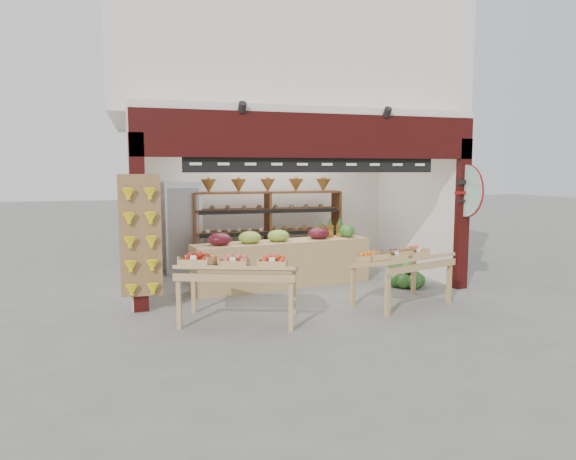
{
  "coord_description": "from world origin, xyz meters",
  "views": [
    {
      "loc": [
        -2.7,
        -8.89,
        2.1
      ],
      "look_at": [
        -0.21,
        -0.2,
        1.05
      ],
      "focal_mm": 32.0,
      "sensor_mm": 36.0,
      "label": 1
    }
  ],
  "objects_px": {
    "back_shelving": "(268,214)",
    "display_table_left": "(232,266)",
    "refrigerator": "(182,227)",
    "cardboard_stack": "(218,268)",
    "mid_counter": "(282,262)",
    "display_table_right": "(398,258)",
    "watermelon_pile": "(406,276)"
  },
  "relations": [
    {
      "from": "back_shelving",
      "to": "display_table_right",
      "type": "xyz_separation_m",
      "value": [
        1.27,
        -3.37,
        -0.44
      ]
    },
    {
      "from": "cardboard_stack",
      "to": "watermelon_pile",
      "type": "relative_size",
      "value": 1.58
    },
    {
      "from": "refrigerator",
      "to": "display_table_left",
      "type": "bearing_deg",
      "value": -85.88
    },
    {
      "from": "cardboard_stack",
      "to": "watermelon_pile",
      "type": "distance_m",
      "value": 3.51
    },
    {
      "from": "back_shelving",
      "to": "refrigerator",
      "type": "bearing_deg",
      "value": 172.11
    },
    {
      "from": "display_table_left",
      "to": "back_shelving",
      "type": "bearing_deg",
      "value": 68.52
    },
    {
      "from": "cardboard_stack",
      "to": "display_table_right",
      "type": "xyz_separation_m",
      "value": [
        2.47,
        -2.46,
        0.48
      ]
    },
    {
      "from": "cardboard_stack",
      "to": "watermelon_pile",
      "type": "xyz_separation_m",
      "value": [
        3.24,
        -1.35,
        -0.08
      ]
    },
    {
      "from": "refrigerator",
      "to": "back_shelving",
      "type": "bearing_deg",
      "value": -9.72
    },
    {
      "from": "back_shelving",
      "to": "display_table_left",
      "type": "relative_size",
      "value": 1.73
    },
    {
      "from": "mid_counter",
      "to": "display_table_left",
      "type": "height_order",
      "value": "mid_counter"
    },
    {
      "from": "cardboard_stack",
      "to": "display_table_left",
      "type": "bearing_deg",
      "value": -93.8
    },
    {
      "from": "refrigerator",
      "to": "cardboard_stack",
      "type": "relative_size",
      "value": 1.72
    },
    {
      "from": "mid_counter",
      "to": "display_table_left",
      "type": "distance_m",
      "value": 2.28
    },
    {
      "from": "refrigerator",
      "to": "mid_counter",
      "type": "bearing_deg",
      "value": -50.31
    },
    {
      "from": "mid_counter",
      "to": "watermelon_pile",
      "type": "xyz_separation_m",
      "value": [
        2.16,
        -0.66,
        -0.27
      ]
    },
    {
      "from": "cardboard_stack",
      "to": "display_table_left",
      "type": "distance_m",
      "value": 2.63
    },
    {
      "from": "back_shelving",
      "to": "watermelon_pile",
      "type": "height_order",
      "value": "back_shelving"
    },
    {
      "from": "cardboard_stack",
      "to": "display_table_left",
      "type": "xyz_separation_m",
      "value": [
        -0.17,
        -2.57,
        0.51
      ]
    },
    {
      "from": "mid_counter",
      "to": "display_table_right",
      "type": "relative_size",
      "value": 1.99
    },
    {
      "from": "refrigerator",
      "to": "watermelon_pile",
      "type": "xyz_separation_m",
      "value": [
        3.8,
        -2.51,
        -0.75
      ]
    },
    {
      "from": "display_table_left",
      "to": "display_table_right",
      "type": "xyz_separation_m",
      "value": [
        2.64,
        0.11,
        -0.03
      ]
    },
    {
      "from": "refrigerator",
      "to": "cardboard_stack",
      "type": "xyz_separation_m",
      "value": [
        0.56,
        -1.16,
        -0.67
      ]
    },
    {
      "from": "back_shelving",
      "to": "cardboard_stack",
      "type": "distance_m",
      "value": 1.77
    },
    {
      "from": "cardboard_stack",
      "to": "mid_counter",
      "type": "bearing_deg",
      "value": -32.68
    },
    {
      "from": "back_shelving",
      "to": "display_table_right",
      "type": "relative_size",
      "value": 1.85
    },
    {
      "from": "back_shelving",
      "to": "display_table_left",
      "type": "xyz_separation_m",
      "value": [
        -1.37,
        -3.49,
        -0.41
      ]
    },
    {
      "from": "display_table_right",
      "to": "display_table_left",
      "type": "bearing_deg",
      "value": -177.55
    },
    {
      "from": "refrigerator",
      "to": "mid_counter",
      "type": "height_order",
      "value": "refrigerator"
    },
    {
      "from": "display_table_right",
      "to": "watermelon_pile",
      "type": "height_order",
      "value": "display_table_right"
    },
    {
      "from": "refrigerator",
      "to": "display_table_right",
      "type": "relative_size",
      "value": 1.1
    },
    {
      "from": "refrigerator",
      "to": "cardboard_stack",
      "type": "bearing_deg",
      "value": -66.06
    }
  ]
}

